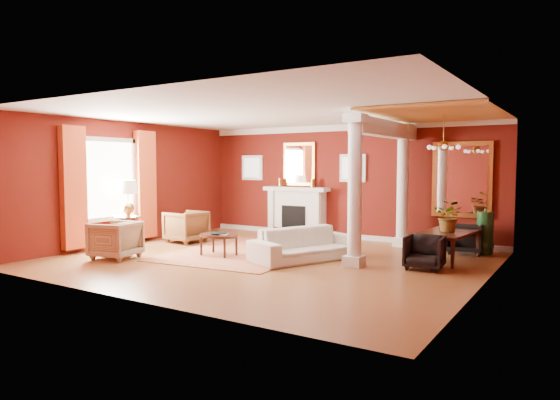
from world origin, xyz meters
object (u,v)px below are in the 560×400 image
Objects in this scene: sofa at (305,239)px; dining_table at (448,237)px; armchair_leopard at (186,225)px; armchair_stripe at (115,238)px; side_table at (128,202)px; coffee_table at (219,237)px.

sofa is 1.34× the size of dining_table.
armchair_leopard is at bearing 105.87° from sofa.
armchair_stripe is 0.54× the size of side_table.
armchair_stripe is 1.48m from side_table.
dining_table reaches higher than armchair_leopard.
armchair_stripe is at bearing 142.84° from sofa.
coffee_table is (1.56, 1.34, -0.01)m from armchair_stripe.
armchair_stripe is at bearing -139.34° from coffee_table.
dining_table is (2.37, 1.51, 0.03)m from sofa.
armchair_leopard is 1.54m from side_table.
armchair_stripe is at bearing 11.38° from armchair_leopard.
sofa is 2.49× the size of coffee_table.
side_table reaches higher than dining_table.
dining_table reaches higher than sofa.
armchair_stripe is (0.27, -2.34, -0.01)m from armchair_leopard.
sofa is at bearing 16.42° from coffee_table.
armchair_leopard is at bearing 66.22° from side_table.
side_table is 0.94× the size of dining_table.
armchair_stripe is (-3.32, -1.86, -0.01)m from sofa.
side_table is 6.95m from dining_table.
dining_table is (6.53, 2.32, -0.58)m from side_table.
side_table reaches higher than armchair_stripe.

